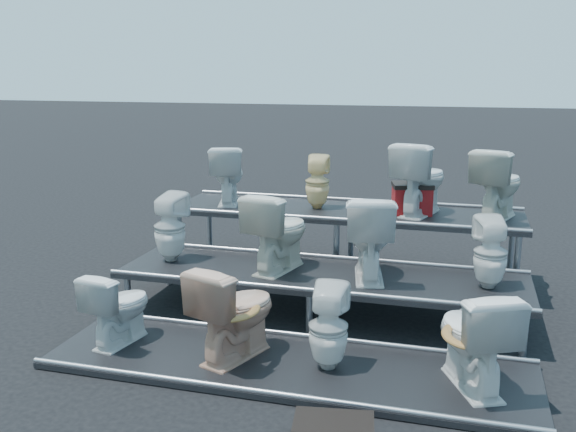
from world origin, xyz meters
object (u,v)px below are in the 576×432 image
(toilet_5, at_px, (278,231))
(toilet_6, at_px, (369,236))
(toilet_1, at_px, (235,311))
(toilet_9, at_px, (317,182))
(toilet_7, at_px, (490,253))
(red_crate, at_px, (412,200))
(toilet_2, at_px, (328,327))
(toilet_0, at_px, (119,306))
(toilet_3, at_px, (474,336))
(toilet_11, at_px, (498,184))
(toilet_4, at_px, (170,227))
(toilet_8, at_px, (228,174))
(toilet_10, at_px, (421,178))

(toilet_5, bearing_deg, toilet_6, -166.23)
(toilet_1, relative_size, toilet_9, 1.30)
(toilet_7, distance_m, red_crate, 1.58)
(toilet_2, relative_size, toilet_7, 1.04)
(toilet_6, bearing_deg, toilet_0, 20.95)
(toilet_3, bearing_deg, toilet_0, -24.24)
(toilet_7, bearing_deg, toilet_11, -108.99)
(toilet_0, relative_size, toilet_4, 0.91)
(toilet_11, bearing_deg, toilet_1, 69.80)
(toilet_3, xyz_separation_m, toilet_7, (0.14, 1.30, 0.33))
(toilet_8, bearing_deg, toilet_11, 163.98)
(toilet_2, distance_m, toilet_4, 2.47)
(toilet_9, distance_m, toilet_11, 2.09)
(toilet_0, relative_size, toilet_8, 0.94)
(toilet_5, xyz_separation_m, red_crate, (1.26, 1.31, 0.14))
(toilet_6, xyz_separation_m, toilet_7, (1.17, 0.00, -0.08))
(toilet_10, bearing_deg, toilet_0, 64.19)
(toilet_7, bearing_deg, toilet_1, 16.09)
(toilet_0, distance_m, red_crate, 3.59)
(toilet_9, bearing_deg, toilet_7, 141.56)
(toilet_0, height_order, red_crate, red_crate)
(toilet_11, xyz_separation_m, red_crate, (-0.95, 0.01, -0.25))
(toilet_5, distance_m, toilet_9, 1.34)
(toilet_3, height_order, toilet_6, toilet_6)
(toilet_1, bearing_deg, toilet_9, -72.80)
(toilet_1, xyz_separation_m, toilet_4, (-1.23, 1.30, 0.35))
(toilet_3, xyz_separation_m, toilet_4, (-3.22, 1.30, 0.36))
(toilet_6, xyz_separation_m, toilet_10, (0.39, 1.30, 0.40))
(toilet_4, relative_size, toilet_9, 1.16)
(toilet_3, bearing_deg, toilet_9, -78.51)
(toilet_3, bearing_deg, toilet_10, -100.43)
(toilet_8, distance_m, toilet_9, 1.17)
(toilet_7, distance_m, toilet_8, 3.46)
(toilet_1, xyz_separation_m, toilet_3, (1.99, 0.00, -0.01))
(toilet_4, height_order, toilet_10, toilet_10)
(toilet_0, height_order, toilet_7, toilet_7)
(toilet_4, xyz_separation_m, toilet_9, (1.35, 1.30, 0.35))
(toilet_6, bearing_deg, toilet_4, -10.90)
(toilet_3, bearing_deg, toilet_6, -75.78)
(toilet_2, height_order, red_crate, red_crate)
(toilet_2, xyz_separation_m, toilet_10, (0.52, 2.60, 0.86))
(toilet_0, relative_size, red_crate, 1.59)
(toilet_9, bearing_deg, toilet_3, 120.20)
(toilet_10, bearing_deg, red_crate, 12.19)
(toilet_9, xyz_separation_m, toilet_10, (1.23, 0.00, 0.10))
(toilet_8, bearing_deg, toilet_7, 141.71)
(toilet_11, bearing_deg, toilet_4, 40.89)
(toilet_8, height_order, red_crate, toilet_8)
(toilet_1, xyz_separation_m, toilet_8, (-1.04, 2.60, 0.74))
(toilet_2, relative_size, toilet_8, 1.00)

